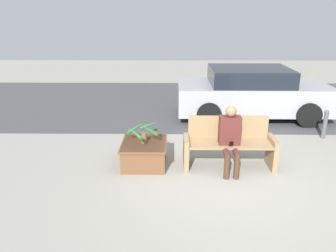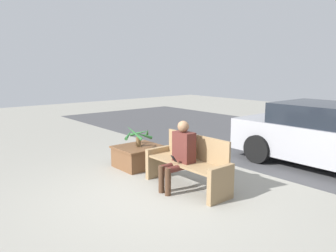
% 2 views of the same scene
% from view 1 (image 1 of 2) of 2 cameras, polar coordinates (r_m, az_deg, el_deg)
% --- Properties ---
extents(ground_plane, '(30.00, 30.00, 0.00)m').
position_cam_1_polar(ground_plane, '(5.90, 10.82, -9.28)').
color(ground_plane, gray).
extents(road_surface, '(20.00, 6.00, 0.01)m').
position_cam_1_polar(road_surface, '(10.79, 6.20, 4.20)').
color(road_surface, '#424244').
rests_on(road_surface, ground_plane).
extents(bench, '(1.70, 0.55, 0.93)m').
position_cam_1_polar(bench, '(6.27, 10.54, -3.12)').
color(bench, '#8C704C').
rests_on(bench, ground_plane).
extents(person_seated, '(0.38, 0.60, 1.21)m').
position_cam_1_polar(person_seated, '(6.00, 10.78, -1.75)').
color(person_seated, '#51231E').
rests_on(person_seated, ground_plane).
extents(planter_box, '(0.85, 0.95, 0.45)m').
position_cam_1_polar(planter_box, '(6.30, -4.14, -4.62)').
color(planter_box, brown).
rests_on(planter_box, ground_plane).
extents(potted_plant, '(0.63, 0.65, 0.49)m').
position_cam_1_polar(potted_plant, '(6.13, -4.13, -0.73)').
color(potted_plant, brown).
rests_on(potted_plant, planter_box).
extents(parked_car, '(4.06, 1.98, 1.36)m').
position_cam_1_polar(parked_car, '(9.35, 14.26, 5.65)').
color(parked_car, '#99999E').
rests_on(parked_car, ground_plane).
extents(bollard_post, '(0.11, 0.11, 0.68)m').
position_cam_1_polar(bollard_post, '(8.34, 25.67, 0.38)').
color(bollard_post, '#4C4C51').
rests_on(bollard_post, ground_plane).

